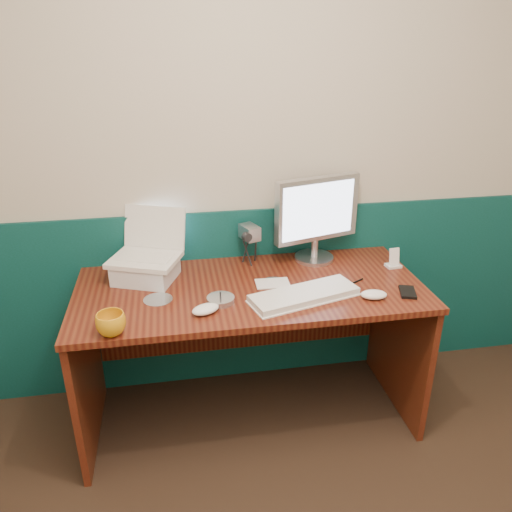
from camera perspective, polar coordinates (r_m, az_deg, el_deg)
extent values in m
cube|color=#BBB19E|center=(2.50, 0.54, 10.88)|extent=(3.50, 0.04, 2.50)
cube|color=#083730|center=(2.75, 0.53, -4.57)|extent=(3.48, 0.02, 1.00)
cube|color=#3E120B|center=(2.50, -0.60, -11.17)|extent=(1.60, 0.70, 0.75)
cube|color=silver|center=(2.41, -12.48, -1.63)|extent=(0.33, 0.31, 0.09)
cube|color=silver|center=(2.21, 5.52, -4.53)|extent=(0.51, 0.29, 0.03)
ellipsoid|color=white|center=(2.26, 13.31, -4.32)|extent=(0.13, 0.09, 0.04)
ellipsoid|color=white|center=(2.09, -5.79, -6.07)|extent=(0.14, 0.11, 0.04)
imported|color=orange|center=(2.01, -16.25, -7.47)|extent=(0.15, 0.15, 0.09)
cylinder|color=#B3BAC4|center=(2.18, -4.06, -5.01)|extent=(0.12, 0.12, 0.03)
cylinder|color=#AEB8BE|center=(2.24, -11.14, -4.88)|extent=(0.13, 0.13, 0.00)
cylinder|color=silver|center=(2.35, 2.09, -3.01)|extent=(0.12, 0.12, 0.00)
cylinder|color=black|center=(2.37, 11.06, -3.04)|extent=(0.12, 0.07, 0.01)
cube|color=silver|center=(2.33, 1.90, -3.14)|extent=(0.16, 0.11, 0.00)
cube|color=silver|center=(2.59, 15.41, -1.07)|extent=(0.08, 0.06, 0.01)
cube|color=white|center=(2.57, 15.53, -0.06)|extent=(0.05, 0.03, 0.09)
cube|color=black|center=(2.35, 16.94, -3.96)|extent=(0.10, 0.13, 0.01)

